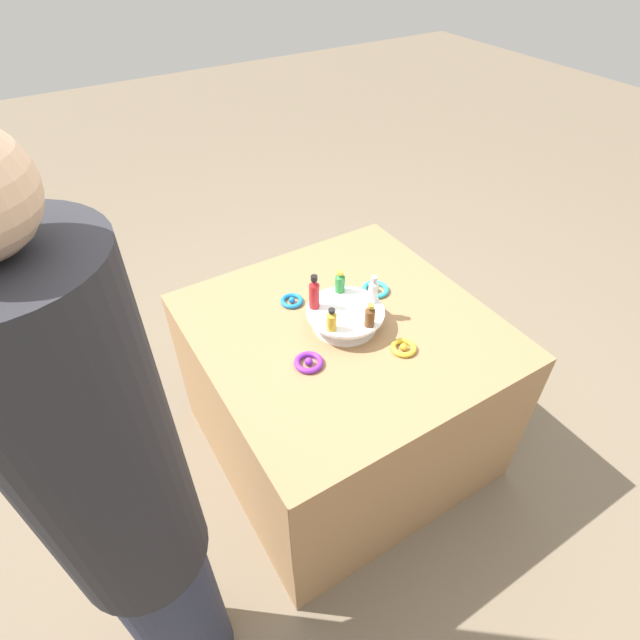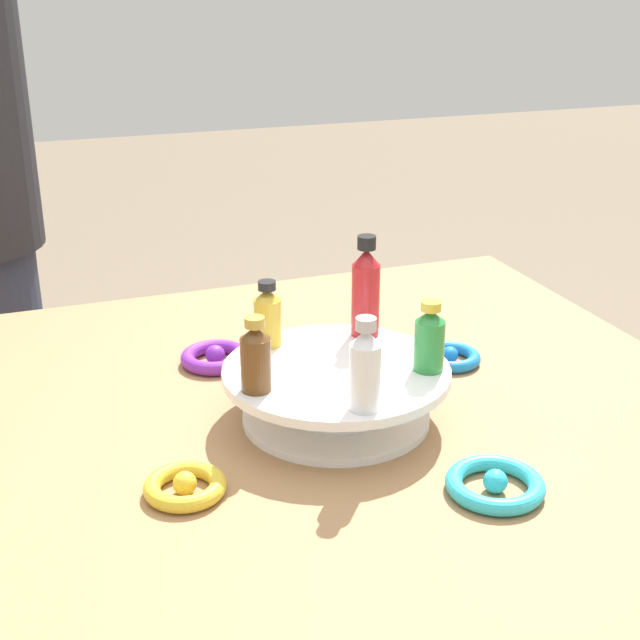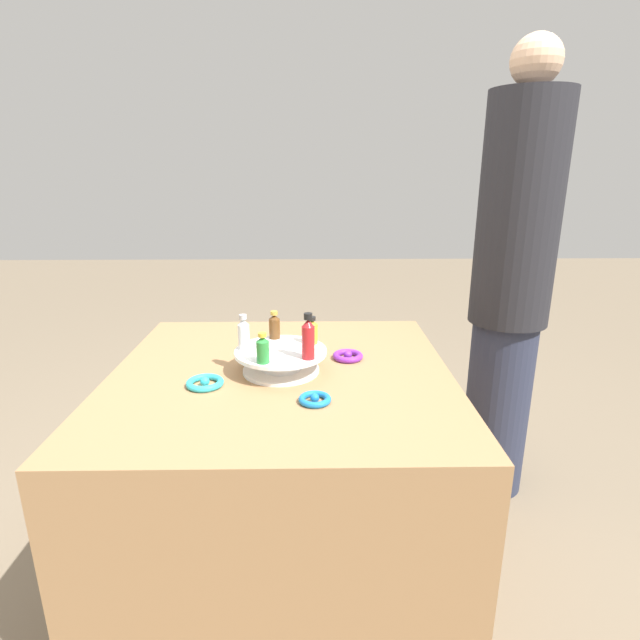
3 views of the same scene
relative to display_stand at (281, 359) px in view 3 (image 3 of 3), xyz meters
name	(u,v)px [view 3 (image 3 of 3)]	position (x,y,z in m)	size (l,w,h in m)	color
ground_plane	(286,560)	(0.00, 0.00, -0.75)	(12.00, 12.00, 0.00)	#756651
party_table	(284,472)	(0.00, 0.00, -0.40)	(1.04, 1.04, 0.71)	#9E754C
display_stand	(281,359)	(0.00, 0.00, 0.00)	(0.28, 0.28, 0.07)	white
bottle_red	(308,338)	(0.08, -0.07, 0.09)	(0.04, 0.04, 0.14)	#B21E23
bottle_gold	(312,331)	(0.10, 0.06, 0.07)	(0.04, 0.04, 0.09)	gold
bottle_brown	(274,326)	(-0.03, 0.11, 0.07)	(0.04, 0.04, 0.09)	brown
bottle_clear	(244,333)	(-0.11, 0.01, 0.08)	(0.03, 0.03, 0.11)	silver
bottle_green	(263,349)	(-0.04, -0.10, 0.07)	(0.04, 0.04, 0.09)	#288438
ribbon_bow_teal	(205,383)	(-0.21, -0.10, -0.03)	(0.11, 0.11, 0.03)	#2DB7CC
ribbon_bow_blue	(315,399)	(0.10, -0.21, -0.03)	(0.09, 0.09, 0.02)	blue
ribbon_bow_purple	(348,356)	(0.21, 0.10, -0.03)	(0.10, 0.10, 0.03)	purple
ribbon_bow_gold	(255,345)	(-0.10, 0.21, -0.03)	(0.09, 0.09, 0.03)	gold
person_figure	(511,284)	(0.86, 0.44, 0.13)	(0.30, 0.30, 1.75)	#282D42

